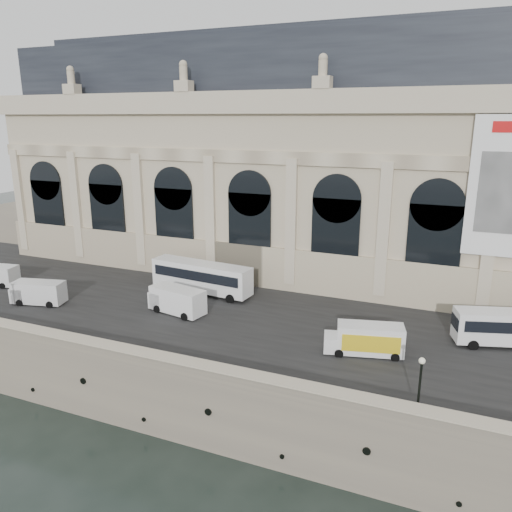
% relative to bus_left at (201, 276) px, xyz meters
% --- Properties ---
extents(ground, '(260.00, 260.00, 0.00)m').
position_rel_bus_left_xyz_m(ground, '(8.04, -17.46, -7.99)').
color(ground, black).
rests_on(ground, ground).
extents(quay, '(160.00, 70.00, 6.00)m').
position_rel_bus_left_xyz_m(quay, '(8.04, 17.54, -4.99)').
color(quay, gray).
rests_on(quay, ground).
extents(street, '(160.00, 24.00, 0.06)m').
position_rel_bus_left_xyz_m(street, '(8.04, -3.46, -1.96)').
color(street, '#2D2D2D').
rests_on(street, quay).
extents(parapet, '(160.00, 1.40, 1.21)m').
position_rel_bus_left_xyz_m(parapet, '(8.04, -16.86, -1.37)').
color(parapet, gray).
rests_on(parapet, quay).
extents(museum, '(69.00, 18.70, 29.10)m').
position_rel_bus_left_xyz_m(museum, '(2.06, 13.40, 11.73)').
color(museum, beige).
rests_on(museum, quay).
extents(bus_left, '(12.22, 3.74, 3.55)m').
position_rel_bus_left_xyz_m(bus_left, '(0.00, 0.00, 0.00)').
color(bus_left, white).
rests_on(bus_left, quay).
extents(van_b, '(5.87, 3.31, 2.46)m').
position_rel_bus_left_xyz_m(van_b, '(-14.64, -9.73, -0.73)').
color(van_b, silver).
rests_on(van_b, quay).
extents(van_c, '(6.34, 3.36, 2.68)m').
position_rel_bus_left_xyz_m(van_c, '(0.34, -6.19, -0.62)').
color(van_c, white).
rests_on(van_c, quay).
extents(box_truck, '(6.82, 3.58, 2.62)m').
position_rel_bus_left_xyz_m(box_truck, '(19.95, -8.05, -0.67)').
color(box_truck, white).
rests_on(box_truck, quay).
extents(lamp_right, '(0.43, 0.43, 4.22)m').
position_rel_bus_left_xyz_m(lamp_right, '(24.90, -15.71, 0.11)').
color(lamp_right, black).
rests_on(lamp_right, quay).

